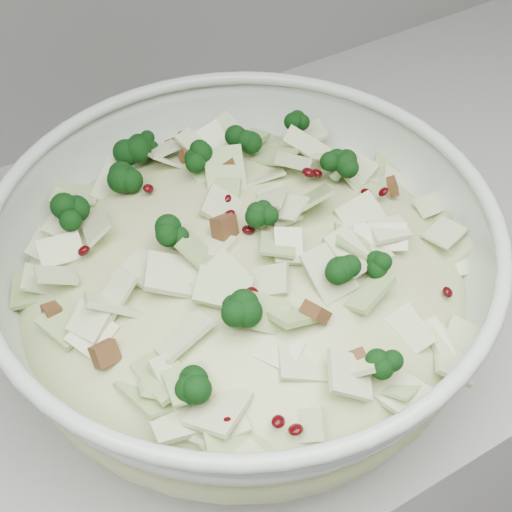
% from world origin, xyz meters
% --- Properties ---
extents(counter, '(3.60, 0.60, 0.90)m').
position_xyz_m(counter, '(0.00, 1.70, 0.45)').
color(counter, '#ACACA7').
rests_on(counter, floor).
extents(mixing_bowl, '(0.52, 0.52, 0.17)m').
position_xyz_m(mixing_bowl, '(-0.04, 1.60, 0.99)').
color(mixing_bowl, '#BACCBC').
rests_on(mixing_bowl, counter).
extents(salad, '(0.52, 0.52, 0.17)m').
position_xyz_m(salad, '(-0.04, 1.60, 1.01)').
color(salad, '#BDC184').
rests_on(salad, mixing_bowl).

